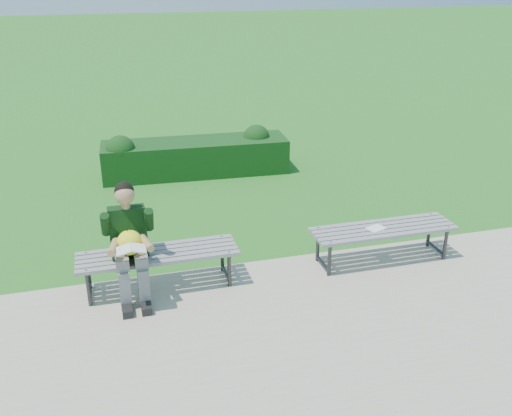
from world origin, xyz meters
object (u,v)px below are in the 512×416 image
Objects in this scene: bench_left at (158,257)px; bench_right at (383,231)px; paper_sheet at (376,228)px; seated_boy at (129,240)px; hedge at (195,156)px.

bench_left is 2.76m from bench_right.
bench_left reaches higher than paper_sheet.
bench_left is at bearing 178.28° from paper_sheet.
bench_right is at bearing -1.66° from bench_left.
bench_left is 1.37× the size of seated_boy.
hedge is 2.49× the size of seated_boy.
seated_boy is 5.04× the size of paper_sheet.
seated_boy is (-0.30, -0.10, 0.30)m from bench_left.
hedge is 1.82× the size of bench_left.
seated_boy reaches higher than paper_sheet.
bench_left is at bearing 178.34° from bench_right.
bench_right is (1.69, -3.86, 0.08)m from hedge.
paper_sheet is (1.59, -3.86, 0.14)m from hedge.
seated_boy is (-1.37, -3.88, 0.38)m from hedge.
seated_boy is 2.97m from paper_sheet.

